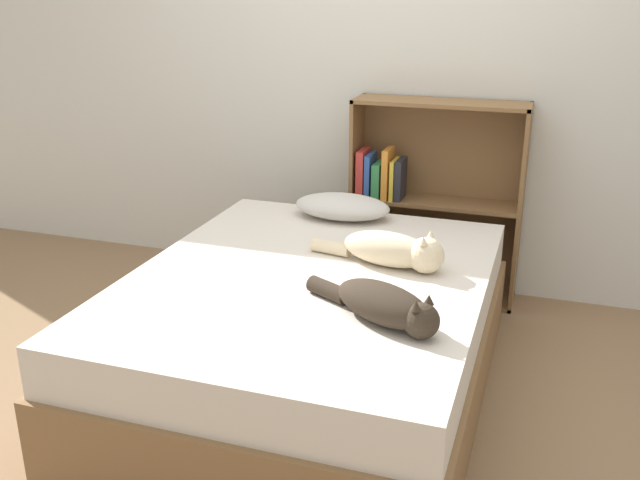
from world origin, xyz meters
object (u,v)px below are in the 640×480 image
at_px(bed, 310,333).
at_px(cat_light, 395,250).
at_px(bookshelf, 429,196).
at_px(cat_dark, 385,305).
at_px(pillow, 342,207).

bearing_deg(bed, cat_light, 32.01).
height_order(cat_light, bookshelf, bookshelf).
height_order(bed, cat_dark, cat_dark).
relative_size(bed, cat_light, 3.06).
distance_m(pillow, cat_light, 0.68).
bearing_deg(cat_light, cat_dark, -70.21).
relative_size(cat_light, cat_dark, 1.08).
bearing_deg(pillow, cat_light, -54.33).
distance_m(pillow, cat_dark, 1.17).
bearing_deg(cat_dark, cat_light, 127.07).
relative_size(cat_dark, bookshelf, 0.51).
bearing_deg(bed, bookshelf, 76.99).
xyz_separation_m(pillow, cat_dark, (0.48, -1.07, 0.01)).
bearing_deg(bed, cat_dark, -39.47).
distance_m(cat_light, cat_dark, 0.53).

